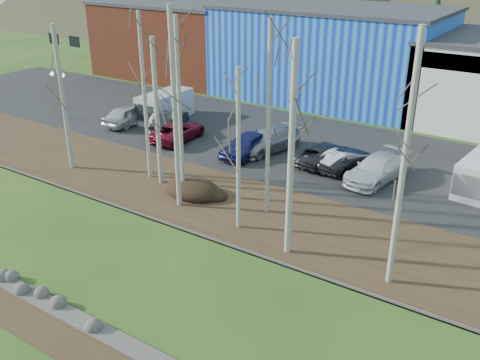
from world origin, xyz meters
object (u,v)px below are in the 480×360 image
Objects in this scene: car_3 at (268,141)px; car_5 at (343,160)px; car_0 at (129,115)px; car_2 at (178,131)px; car_1 at (168,121)px; car_8 at (247,145)px; car_7 at (377,169)px; van_grey at (163,107)px; car_9 at (323,154)px; street_lamp at (58,82)px; car_4 at (246,145)px; car_6 at (343,158)px.

car_3 reaches higher than car_5.
car_2 is (5.66, -0.73, -0.11)m from car_0.
car_1 reaches higher than car_8.
car_8 is at bearing -164.34° from car_7.
van_grey reaches higher than car_3.
car_1 is 0.95× the size of van_grey.
car_9 is at bearing 162.05° from car_1.
car_5 is at bearing -7.44° from van_grey.
car_5 is 0.84× the size of car_9.
street_lamp is 22.45m from car_9.
car_4 is at bearing -164.42° from car_7.
car_3 reaches higher than car_2.
street_lamp is 0.85× the size of car_4.
street_lamp is 26.27m from car_7.
car_2 is 1.26× the size of car_5.
street_lamp is 11.63m from car_2.
car_4 is at bearing 174.59° from car_0.
car_2 is 5.85m from car_4.
car_2 is 1.08× the size of car_4.
van_grey is (-10.80, 1.50, 0.35)m from car_3.
car_0 is 11.66m from car_8.
van_grey is (1.51, 2.46, 0.32)m from car_0.
car_3 is at bearing 18.60° from car_5.
car_2 is at bearing -39.28° from van_grey.
street_lamp is 0.75× the size of van_grey.
car_4 reaches higher than car_7.
car_7 is at bearing 178.37° from car_0.
car_0 is at bearing -123.23° from van_grey.
van_grey is (-4.16, 3.19, 0.43)m from car_2.
van_grey is (7.18, 4.36, -1.91)m from street_lamp.
van_grey reaches higher than car_5.
car_1 is 14.26m from car_5.
car_0 is 12.34m from car_3.
car_8 is (17.31, 1.29, -2.24)m from street_lamp.
car_2 is 10.94m from car_9.
car_1 is 8.57m from car_3.
car_8 is (7.89, -1.07, -0.03)m from car_1.
car_2 is (11.33, 1.16, -2.33)m from street_lamp.
car_4 is at bearing -18.77° from van_grey.
car_4 is at bearing 32.41° from car_5.
car_5 is at bearing 14.51° from car_8.
car_1 is 7.84m from car_4.
car_1 reaches higher than car_0.
street_lamp is at bearing -173.79° from car_4.
car_2 is at bearing -151.07° from car_3.
car_7 reaches higher than car_6.
car_8 is at bearing 27.64° from car_9.
van_grey reaches higher than car_7.
van_grey is (-18.91, 2.18, 0.35)m from car_7.
car_5 is 16.58m from van_grey.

